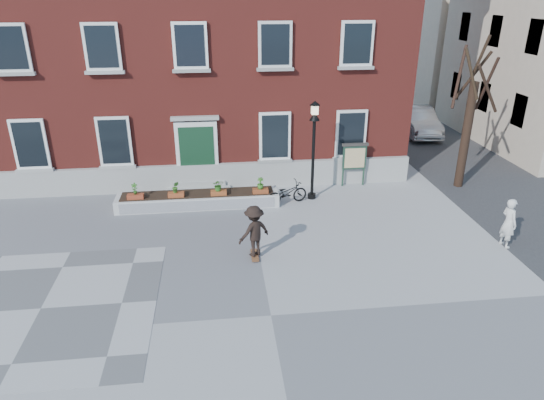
{
  "coord_description": "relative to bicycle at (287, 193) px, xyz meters",
  "views": [
    {
      "loc": [
        -1.18,
        -10.2,
        7.73
      ],
      "look_at": [
        0.5,
        4.0,
        1.5
      ],
      "focal_mm": 32.0,
      "sensor_mm": 36.0,
      "label": 1
    }
  ],
  "objects": [
    {
      "name": "bare_tree",
      "position": [
        7.57,
        1.01,
        2.34
      ],
      "size": [
        1.83,
        1.83,
        6.16
      ],
      "color": "black",
      "rests_on": "ground"
    },
    {
      "name": "skateboarder",
      "position": [
        -1.61,
        -3.97,
        0.45
      ],
      "size": [
        1.24,
        1.07,
        1.74
      ],
      "color": "brown",
      "rests_on": "ground"
    },
    {
      "name": "checker_patch",
      "position": [
        -7.44,
        -6.0,
        -0.44
      ],
      "size": [
        6.0,
        6.0,
        0.01
      ],
      "primitive_type": "cube",
      "color": "#575759",
      "rests_on": "ground"
    },
    {
      "name": "side_street",
      "position": [
        16.55,
        12.78,
        6.57
      ],
      "size": [
        15.2,
        36.0,
        14.5
      ],
      "color": "#38383B",
      "rests_on": "ground"
    },
    {
      "name": "ground",
      "position": [
        -1.44,
        -7.0,
        -0.45
      ],
      "size": [
        100.0,
        100.0,
        0.0
      ],
      "primitive_type": "plane",
      "color": "gray",
      "rests_on": "ground"
    },
    {
      "name": "brick_building",
      "position": [
        -3.44,
        6.97,
        5.85
      ],
      "size": [
        18.4,
        10.85,
        12.6
      ],
      "color": "maroon",
      "rests_on": "ground"
    },
    {
      "name": "bicycle",
      "position": [
        0.0,
        0.0,
        0.0
      ],
      "size": [
        1.81,
        1.11,
        0.9
      ],
      "primitive_type": "imported",
      "rotation": [
        0.0,
        0.0,
        1.9
      ],
      "color": "black",
      "rests_on": "ground"
    },
    {
      "name": "lamp_post",
      "position": [
        1.08,
        0.42,
        2.09
      ],
      "size": [
        0.4,
        0.4,
        3.93
      ],
      "color": "black",
      "rests_on": "ground"
    },
    {
      "name": "parked_car",
      "position": [
        8.93,
        9.02,
        0.33
      ],
      "size": [
        2.07,
        4.86,
        1.56
      ],
      "primitive_type": "imported",
      "rotation": [
        0.0,
        0.0,
        -0.09
      ],
      "color": "silver",
      "rests_on": "ground"
    },
    {
      "name": "planter_assembly",
      "position": [
        -3.43,
        0.17,
        -0.14
      ],
      "size": [
        6.2,
        1.12,
        1.15
      ],
      "color": "silver",
      "rests_on": "ground"
    },
    {
      "name": "bystander",
      "position": [
        6.59,
        -4.21,
        0.38
      ],
      "size": [
        0.48,
        0.66,
        1.67
      ],
      "primitive_type": "imported",
      "rotation": [
        0.0,
        0.0,
        1.72
      ],
      "color": "silver",
      "rests_on": "ground"
    },
    {
      "name": "notice_board",
      "position": [
        3.09,
        1.58,
        0.81
      ],
      "size": [
        1.1,
        0.16,
        1.87
      ],
      "color": "#1A3527",
      "rests_on": "ground"
    }
  ]
}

